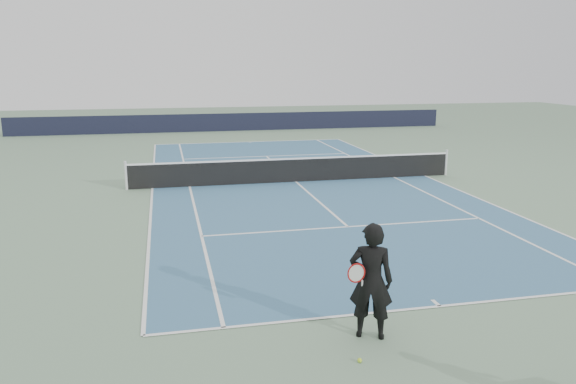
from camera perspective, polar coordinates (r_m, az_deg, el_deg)
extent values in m
plane|color=slate|center=(21.99, 0.80, 1.02)|extent=(80.00, 80.00, 0.00)
cube|color=#396587|center=(21.99, 0.80, 1.03)|extent=(10.97, 23.77, 0.01)
cylinder|color=silver|center=(21.36, -16.14, 1.62)|extent=(0.10, 0.10, 1.07)
cylinder|color=silver|center=(24.16, 15.76, 2.90)|extent=(0.10, 0.10, 1.07)
cube|color=black|center=(21.90, 0.81, 2.20)|extent=(12.80, 0.03, 0.90)
cube|color=white|center=(21.82, 0.81, 3.41)|extent=(12.80, 0.04, 0.06)
cube|color=black|center=(39.34, -5.26, 7.10)|extent=(30.00, 0.25, 1.20)
imported|color=black|center=(9.52, 8.43, -8.91)|extent=(0.91, 0.79, 2.00)
torus|color=#A10E0D|center=(9.32, 6.95, -8.18)|extent=(0.34, 0.18, 0.36)
cylinder|color=white|center=(9.32, 6.95, -8.18)|extent=(0.29, 0.14, 0.32)
cylinder|color=white|center=(9.48, 7.54, -9.51)|extent=(0.08, 0.13, 0.27)
sphere|color=#B9DC2D|center=(9.13, 7.29, -16.60)|extent=(0.07, 0.07, 0.07)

